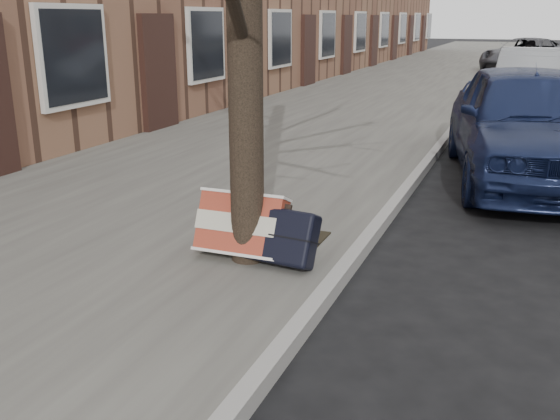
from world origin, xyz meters
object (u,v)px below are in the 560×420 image
at_px(car_near_mid, 529,77).
at_px(suitcase_navy, 279,235).
at_px(car_near_front, 528,122).
at_px(suitcase_red, 242,225).

bearing_deg(car_near_mid, suitcase_navy, -95.72).
bearing_deg(car_near_mid, car_near_front, -87.08).
distance_m(suitcase_red, car_near_front, 4.66).
xyz_separation_m(car_near_front, car_near_mid, (-0.10, 7.81, -0.09)).
xyz_separation_m(suitcase_red, car_near_front, (2.11, 4.14, 0.35)).
bearing_deg(suitcase_red, car_near_front, 62.58).
height_order(suitcase_navy, car_near_mid, car_near_mid).
bearing_deg(suitcase_navy, car_near_mid, 88.18).
bearing_deg(car_near_front, car_near_mid, 80.29).
relative_size(car_near_front, car_near_mid, 1.10).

